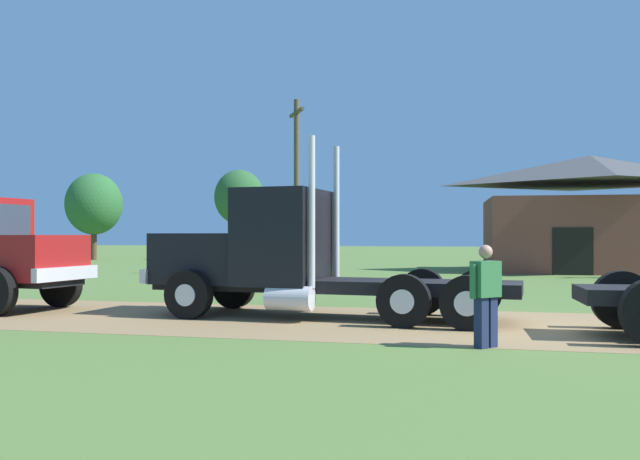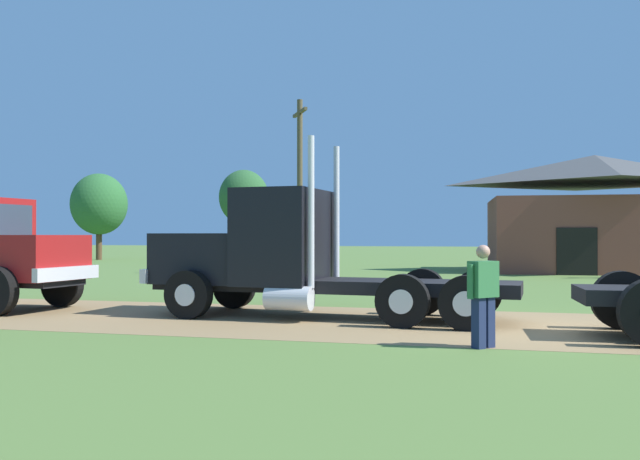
# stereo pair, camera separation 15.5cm
# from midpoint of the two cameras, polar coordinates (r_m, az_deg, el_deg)

# --- Properties ---
(ground_plane) EXTENTS (200.00, 200.00, 0.00)m
(ground_plane) POSITION_cam_midpoint_polar(r_m,az_deg,el_deg) (14.39, 17.10, -7.79)
(ground_plane) COLOR #577435
(dirt_track) EXTENTS (120.00, 5.66, 0.01)m
(dirt_track) POSITION_cam_midpoint_polar(r_m,az_deg,el_deg) (14.38, 17.10, -7.77)
(dirt_track) COLOR #92744C
(dirt_track) RESTS_ON ground_plane
(truck_foreground_white) EXTENTS (8.44, 3.15, 3.96)m
(truck_foreground_white) POSITION_cam_midpoint_polar(r_m,az_deg,el_deg) (15.67, -3.08, -2.31)
(truck_foreground_white) COLOR black
(truck_foreground_white) RESTS_ON ground_plane
(visitor_walking_mid) EXTENTS (0.51, 0.52, 1.69)m
(visitor_walking_mid) POSITION_cam_midpoint_polar(r_m,az_deg,el_deg) (11.54, 13.84, -5.01)
(visitor_walking_mid) COLOR #33723F
(visitor_walking_mid) RESTS_ON ground_plane
(shed_building) EXTENTS (11.21, 8.26, 5.93)m
(shed_building) POSITION_cam_midpoint_polar(r_m,az_deg,el_deg) (37.43, 22.08, 1.16)
(shed_building) COLOR brown
(shed_building) RESTS_ON ground_plane
(utility_pole_near) EXTENTS (1.23, 1.97, 8.17)m
(utility_pole_near) POSITION_cam_midpoint_polar(r_m,az_deg,el_deg) (31.85, -1.56, 4.04)
(utility_pole_near) COLOR brown
(utility_pole_near) RESTS_ON ground_plane
(tree_left) EXTENTS (4.18, 4.18, 6.50)m
(tree_left) POSITION_cam_midpoint_polar(r_m,az_deg,el_deg) (53.96, -17.88, 2.05)
(tree_left) COLOR #513823
(tree_left) RESTS_ON ground_plane
(tree_mid) EXTENTS (3.71, 3.71, 6.75)m
(tree_mid) POSITION_cam_midpoint_polar(r_m,az_deg,el_deg) (51.42, -6.29, 2.71)
(tree_mid) COLOR #513823
(tree_mid) RESTS_ON ground_plane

